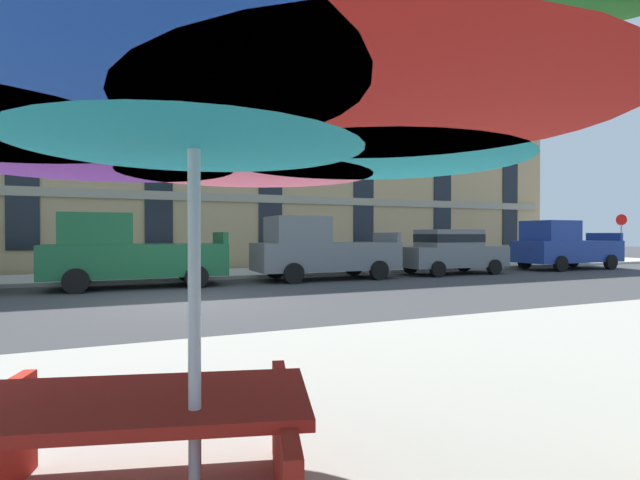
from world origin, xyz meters
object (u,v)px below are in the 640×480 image
Objects in this scene: sedan_gray at (451,250)px; stop_sign at (621,230)px; pickup_blue at (564,247)px; pickup_gray at (320,250)px; picnic_table at (129,453)px; pickup_green_midblock at (129,253)px; patio_umbrella at (194,103)px.

stop_sign reaches higher than sedan_gray.
pickup_blue is at bearing 0.00° from sedan_gray.
pickup_gray reaches higher than picnic_table.
pickup_green_midblock reaches higher than sedan_gray.
picnic_table is (-12.11, -12.41, -0.46)m from sedan_gray.
sedan_gray is 17.35m from picnic_table.
patio_umbrella is (-11.83, -12.70, 1.26)m from sedan_gray.
pickup_gray is 1.16× the size of sedan_gray.
pickup_green_midblock is at bearing 180.00° from pickup_blue.
pickup_blue is at bearing 0.00° from pickup_gray.
picnic_table is (-28.01, -16.11, -1.39)m from stop_sign.
patio_umbrella is 1.77m from picnic_table.
picnic_table is at bearing -90.99° from pickup_green_midblock.
sedan_gray is at bearing -180.00° from pickup_blue.
pickup_gray and pickup_blue have the same top height.
pickup_blue is (12.05, 0.00, 0.00)m from pickup_gray.
picnic_table is (-0.21, -12.41, -0.54)m from pickup_green_midblock.
stop_sign is (21.59, 3.70, 0.85)m from pickup_gray.
pickup_gray reaches higher than sedan_gray.
pickup_green_midblock is 11.90m from sedan_gray.
pickup_green_midblock reaches higher than picnic_table.
picnic_table is at bearing -146.09° from pickup_blue.
pickup_gray is at bearing 180.00° from sedan_gray.
pickup_green_midblock is 1.81× the size of stop_sign.
patio_umbrella is 1.67× the size of picnic_table.
picnic_table is at bearing -134.29° from sedan_gray.
stop_sign is at bearing 30.60° from patio_umbrella.
stop_sign reaches higher than pickup_gray.
pickup_gray is (6.21, 0.00, 0.00)m from pickup_green_midblock.
pickup_gray is at bearing 64.20° from patio_umbrella.
pickup_green_midblock is at bearing 180.00° from pickup_gray.
pickup_gray is at bearing 0.00° from pickup_green_midblock.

